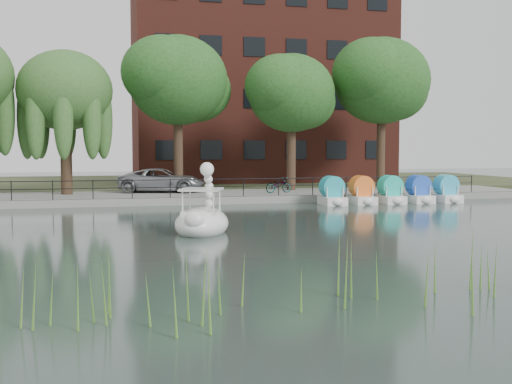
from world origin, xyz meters
name	(u,v)px	position (x,y,z in m)	size (l,w,h in m)	color
ground_plane	(269,238)	(0.00, 0.00, 0.00)	(120.00, 120.00, 0.00)	#334442
promenade	(200,197)	(0.00, 16.00, 0.20)	(40.00, 6.00, 0.40)	gray
kerb	(208,201)	(0.00, 13.05, 0.20)	(40.00, 0.25, 0.40)	gray
land_strip	(174,183)	(0.00, 30.00, 0.18)	(60.00, 22.00, 0.36)	#47512D
railing	(207,183)	(0.00, 13.25, 1.15)	(32.00, 0.05, 1.00)	black
apartment_building	(259,69)	(7.00, 29.97, 9.36)	(20.00, 10.07, 18.00)	#4C1E16
willow_mid	(65,91)	(-7.50, 17.00, 6.25)	(5.32, 5.32, 8.15)	#473323
broadleaf_center	(178,81)	(-1.00, 18.00, 7.06)	(6.00, 6.00, 9.25)	#473323
broadleaf_right	(291,94)	(6.00, 17.50, 6.39)	(5.40, 5.40, 8.32)	#473323
broadleaf_far	(382,81)	(12.50, 18.50, 7.40)	(6.30, 6.30, 9.71)	#473323
minivan	(162,178)	(-2.08, 17.39, 1.22)	(5.87, 2.70, 1.63)	gray
bicycle	(278,184)	(4.55, 15.23, 0.90)	(1.72, 0.60, 1.00)	gray
swan_boat	(202,217)	(-2.00, 1.98, 0.56)	(2.81, 3.47, 2.54)	white
pedal_boat_row	(390,192)	(9.89, 11.44, 0.61)	(7.95, 1.70, 1.40)	white
reed_bank	(481,271)	(2.00, -9.50, 0.60)	(24.00, 2.40, 1.20)	#669938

